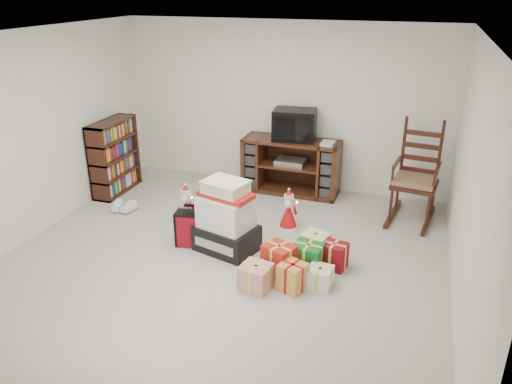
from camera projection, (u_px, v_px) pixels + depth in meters
room at (221, 158)px, 5.34m from camera, size 5.01×5.01×2.51m
tv_stand at (291, 166)px, 7.54m from camera, size 1.46×0.55×0.83m
bookshelf at (115, 158)px, 7.51m from camera, size 0.30×0.91×1.11m
rocking_chair at (414, 185)px, 6.68m from camera, size 0.68×0.99×1.40m
gift_pile at (226, 221)px, 5.89m from camera, size 0.80×0.67×0.87m
red_suitcase at (191, 229)px, 6.04m from camera, size 0.36×0.23×0.52m
stocking at (215, 228)px, 5.92m from camera, size 0.29×0.20×0.57m
teddy_bear at (234, 241)px, 5.93m from camera, size 0.22×0.20×0.33m
santa_figurine at (288, 213)px, 6.47m from camera, size 0.27×0.26×0.55m
mrs_claus_figurine at (187, 209)px, 6.58m from camera, size 0.28×0.26×0.57m
sneaker_pair at (124, 208)px, 7.03m from camera, size 0.34×0.29×0.10m
gift_cluster at (300, 264)px, 5.45m from camera, size 0.81×1.18×0.28m
crt_television at (294, 125)px, 7.31m from camera, size 0.66×0.51×0.45m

